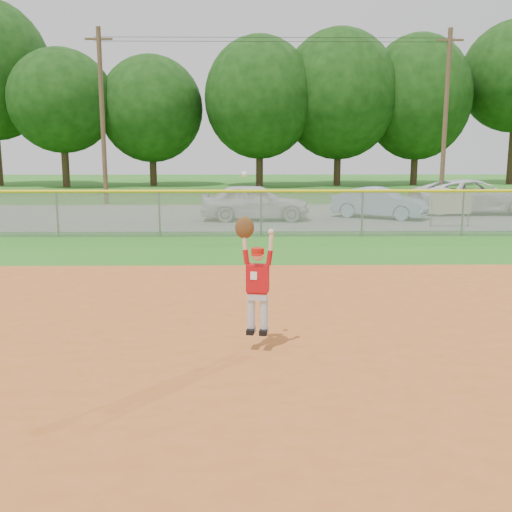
{
  "coord_description": "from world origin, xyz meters",
  "views": [
    {
      "loc": [
        -0.46,
        -8.64,
        2.8
      ],
      "look_at": [
        -0.31,
        0.52,
        1.1
      ],
      "focal_mm": 40.0,
      "sensor_mm": 36.0,
      "label": 1
    }
  ],
  "objects_px": {
    "car_blue": "(379,203)",
    "car_white_a": "(255,202)",
    "ballplayer": "(256,276)",
    "car_white_b": "(474,197)",
    "sponsor_sign": "(450,203)"
  },
  "relations": [
    {
      "from": "car_blue",
      "to": "car_white_a",
      "type": "bearing_deg",
      "value": 127.07
    },
    {
      "from": "car_blue",
      "to": "ballplayer",
      "type": "height_order",
      "value": "ballplayer"
    },
    {
      "from": "car_white_b",
      "to": "ballplayer",
      "type": "distance_m",
      "value": 20.27
    },
    {
      "from": "car_white_a",
      "to": "sponsor_sign",
      "type": "relative_size",
      "value": 2.8
    },
    {
      "from": "car_blue",
      "to": "sponsor_sign",
      "type": "height_order",
      "value": "sponsor_sign"
    },
    {
      "from": "car_blue",
      "to": "car_white_b",
      "type": "bearing_deg",
      "value": -40.31
    },
    {
      "from": "car_white_a",
      "to": "car_blue",
      "type": "bearing_deg",
      "value": -82.42
    },
    {
      "from": "car_white_b",
      "to": "ballplayer",
      "type": "height_order",
      "value": "ballplayer"
    },
    {
      "from": "car_blue",
      "to": "sponsor_sign",
      "type": "relative_size",
      "value": 2.48
    },
    {
      "from": "car_white_b",
      "to": "ballplayer",
      "type": "xyz_separation_m",
      "value": [
        -9.99,
        -17.64,
        0.3
      ]
    },
    {
      "from": "ballplayer",
      "to": "car_white_a",
      "type": "bearing_deg",
      "value": 89.21
    },
    {
      "from": "car_white_a",
      "to": "sponsor_sign",
      "type": "xyz_separation_m",
      "value": [
        7.11,
        -2.25,
        0.14
      ]
    },
    {
      "from": "car_white_a",
      "to": "car_blue",
      "type": "distance_m",
      "value": 5.22
    },
    {
      "from": "car_blue",
      "to": "car_white_b",
      "type": "relative_size",
      "value": 0.71
    },
    {
      "from": "car_white_b",
      "to": "ballplayer",
      "type": "relative_size",
      "value": 2.42
    }
  ]
}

